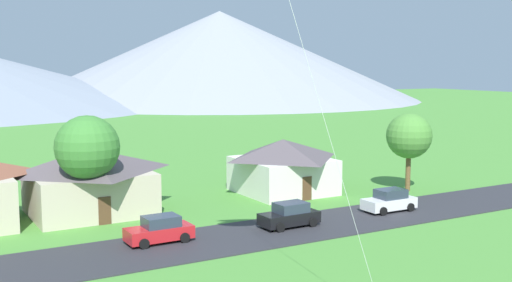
{
  "coord_description": "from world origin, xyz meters",
  "views": [
    {
      "loc": [
        -12.59,
        -7.79,
        11.36
      ],
      "look_at": [
        1.68,
        16.95,
        7.84
      ],
      "focal_mm": 44.58,
      "sensor_mm": 36.0,
      "label": 1
    }
  ],
  "objects_px": {
    "house_rightmost": "(89,180)",
    "parked_car_white_mid_east": "(389,201)",
    "parked_car_black_west_end": "(290,215)",
    "tree_left_of_center": "(87,148)",
    "parked_car_red_mid_west": "(160,230)",
    "house_leftmost": "(283,165)",
    "tree_near_left": "(409,136)"
  },
  "relations": [
    {
      "from": "tree_left_of_center",
      "to": "parked_car_red_mid_west",
      "type": "relative_size",
      "value": 1.84
    },
    {
      "from": "house_leftmost",
      "to": "tree_left_of_center",
      "type": "bearing_deg",
      "value": -171.63
    },
    {
      "from": "parked_car_black_west_end",
      "to": "parked_car_red_mid_west",
      "type": "height_order",
      "value": "same"
    },
    {
      "from": "parked_car_black_west_end",
      "to": "tree_left_of_center",
      "type": "bearing_deg",
      "value": 146.63
    },
    {
      "from": "house_rightmost",
      "to": "house_leftmost",
      "type": "bearing_deg",
      "value": -2.14
    },
    {
      "from": "house_leftmost",
      "to": "tree_near_left",
      "type": "relative_size",
      "value": 1.15
    },
    {
      "from": "parked_car_white_mid_east",
      "to": "parked_car_red_mid_west",
      "type": "bearing_deg",
      "value": 177.68
    },
    {
      "from": "parked_car_red_mid_west",
      "to": "parked_car_white_mid_east",
      "type": "xyz_separation_m",
      "value": [
        18.42,
        -0.75,
        0.0
      ]
    },
    {
      "from": "house_rightmost",
      "to": "tree_near_left",
      "type": "distance_m",
      "value": 27.64
    },
    {
      "from": "tree_near_left",
      "to": "tree_left_of_center",
      "type": "relative_size",
      "value": 0.9
    },
    {
      "from": "parked_car_red_mid_west",
      "to": "house_leftmost",
      "type": "bearing_deg",
      "value": 32.0
    },
    {
      "from": "house_leftmost",
      "to": "parked_car_white_mid_east",
      "type": "height_order",
      "value": "house_leftmost"
    },
    {
      "from": "house_rightmost",
      "to": "parked_car_black_west_end",
      "type": "relative_size",
      "value": 2.18
    },
    {
      "from": "parked_car_black_west_end",
      "to": "parked_car_white_mid_east",
      "type": "height_order",
      "value": "same"
    },
    {
      "from": "tree_left_of_center",
      "to": "parked_car_red_mid_west",
      "type": "xyz_separation_m",
      "value": [
        2.56,
        -6.93,
        -4.61
      ]
    },
    {
      "from": "tree_left_of_center",
      "to": "parked_car_white_mid_east",
      "type": "relative_size",
      "value": 1.84
    },
    {
      "from": "house_leftmost",
      "to": "parked_car_black_west_end",
      "type": "distance_m",
      "value": 12.13
    },
    {
      "from": "house_rightmost",
      "to": "parked_car_black_west_end",
      "type": "height_order",
      "value": "house_rightmost"
    },
    {
      "from": "tree_left_of_center",
      "to": "parked_car_black_west_end",
      "type": "relative_size",
      "value": 1.83
    },
    {
      "from": "house_rightmost",
      "to": "parked_car_white_mid_east",
      "type": "bearing_deg",
      "value": -28.62
    },
    {
      "from": "parked_car_black_west_end",
      "to": "parked_car_red_mid_west",
      "type": "relative_size",
      "value": 1.01
    },
    {
      "from": "parked_car_black_west_end",
      "to": "parked_car_red_mid_west",
      "type": "bearing_deg",
      "value": 174.78
    },
    {
      "from": "parked_car_black_west_end",
      "to": "parked_car_white_mid_east",
      "type": "xyz_separation_m",
      "value": [
        9.17,
        0.1,
        0.0
      ]
    },
    {
      "from": "tree_left_of_center",
      "to": "house_leftmost",
      "type": "bearing_deg",
      "value": 8.37
    },
    {
      "from": "house_leftmost",
      "to": "parked_car_red_mid_west",
      "type": "distance_m",
      "value": 18.1
    },
    {
      "from": "parked_car_white_mid_east",
      "to": "house_leftmost",
      "type": "bearing_deg",
      "value": 106.89
    },
    {
      "from": "parked_car_white_mid_east",
      "to": "house_rightmost",
      "type": "bearing_deg",
      "value": 151.38
    },
    {
      "from": "tree_near_left",
      "to": "parked_car_black_west_end",
      "type": "relative_size",
      "value": 1.65
    },
    {
      "from": "house_rightmost",
      "to": "tree_left_of_center",
      "type": "relative_size",
      "value": 1.19
    },
    {
      "from": "house_rightmost",
      "to": "parked_car_white_mid_east",
      "type": "relative_size",
      "value": 2.19
    },
    {
      "from": "parked_car_red_mid_west",
      "to": "parked_car_white_mid_east",
      "type": "bearing_deg",
      "value": -2.32
    },
    {
      "from": "house_rightmost",
      "to": "parked_car_white_mid_east",
      "type": "height_order",
      "value": "house_rightmost"
    }
  ]
}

